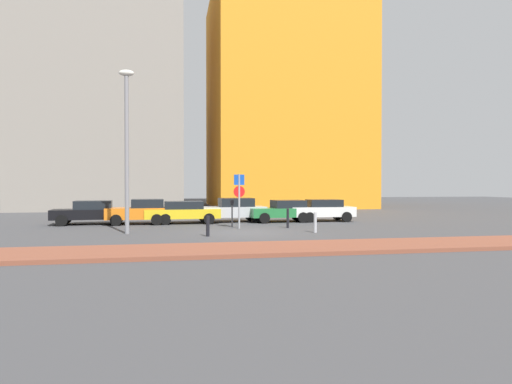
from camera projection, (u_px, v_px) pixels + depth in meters
ground_plane at (246, 233)px, 21.38m from camera, size 120.00×120.00×0.00m
sidewalk_brick at (274, 248)px, 15.49m from camera, size 40.00×3.01×0.14m
parked_car_black at (92, 212)px, 25.95m from camera, size 4.47×2.31×1.39m
parked_car_orange at (143, 211)px, 26.08m from camera, size 4.10×2.10×1.47m
parked_car_yellow at (183, 212)px, 26.51m from camera, size 4.46×2.07×1.33m
parked_car_silver at (231, 210)px, 27.60m from camera, size 4.56×2.07×1.50m
parked_car_green at (284, 210)px, 27.70m from camera, size 4.32×2.19×1.36m
parked_car_white at (322, 210)px, 28.11m from camera, size 4.14×1.97×1.39m
parking_sign_post at (239, 194)px, 23.40m from camera, size 0.60×0.10×2.88m
parking_meter at (232, 210)px, 24.23m from camera, size 0.18×0.14×1.48m
street_lamp at (127, 138)px, 20.79m from camera, size 0.70×0.36×7.70m
traffic_bollard_near at (208, 226)px, 19.77m from camera, size 0.16×0.16×0.92m
traffic_bollard_mid at (315, 223)px, 21.36m from camera, size 0.15×0.15×0.98m
traffic_bollard_far at (288, 218)px, 23.72m from camera, size 0.14×0.14×1.03m
building_colorful_midrise at (282, 100)px, 49.51m from camera, size 15.52×17.15×23.64m
building_under_construction at (107, 96)px, 45.72m from camera, size 15.15×15.47×23.16m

